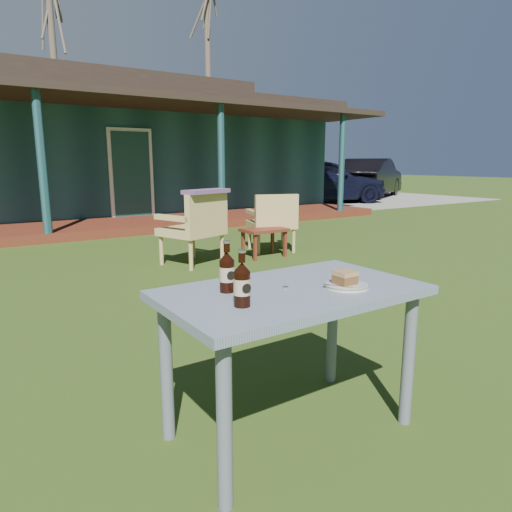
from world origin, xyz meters
TOP-DOWN VIEW (x-y plane):
  - ground at (0.00, 0.00)m, footprint 80.00×80.00m
  - pavilion at (-0.00, 9.39)m, footprint 15.80×8.30m
  - gravel_strip at (10.50, 8.50)m, footprint 9.00×6.00m
  - tree_mid at (3.00, 18.50)m, footprint 0.28×0.28m
  - tree_right at (9.50, 17.00)m, footprint 0.28×0.28m
  - car_near at (8.67, 7.98)m, footprint 4.53×2.75m
  - car_far at (12.00, 8.91)m, footprint 4.57×3.41m
  - cafe_table at (0.00, -1.60)m, footprint 1.20×0.70m
  - plate at (0.22, -1.73)m, footprint 0.20×0.20m
  - cake_slice at (0.22, -1.72)m, footprint 0.09×0.09m
  - fork at (0.16, -1.74)m, footprint 0.08×0.13m
  - cola_bottle_near at (-0.28, -1.49)m, footprint 0.07×0.07m
  - cola_bottle_far at (-0.33, -1.70)m, footprint 0.07×0.07m
  - bottle_cap at (-0.03, -1.59)m, footprint 0.03×0.03m
  - armchair_left at (1.30, 2.00)m, footprint 0.85×0.83m
  - armchair_right at (2.61, 2.17)m, footprint 0.78×0.76m
  - floral_throw at (1.36, 1.83)m, footprint 0.69×0.42m
  - side_table at (2.28, 1.92)m, footprint 0.60×0.40m

SIDE VIEW (x-z plane):
  - ground at x=0.00m, z-range 0.00..0.00m
  - gravel_strip at x=10.50m, z-range 0.00..0.02m
  - side_table at x=2.28m, z-range 0.14..0.54m
  - armchair_right at x=2.61m, z-range 0.05..0.90m
  - armchair_left at x=1.30m, z-range 0.06..0.98m
  - cafe_table at x=0.00m, z-range 0.26..0.98m
  - car_near at x=8.67m, z-range 0.00..1.44m
  - car_far at x=12.00m, z-range 0.00..1.44m
  - bottle_cap at x=-0.03m, z-range 0.72..0.73m
  - plate at x=0.22m, z-range 0.72..0.74m
  - fork at x=0.16m, z-range 0.73..0.74m
  - cake_slice at x=0.22m, z-range 0.73..0.80m
  - cola_bottle_far at x=-0.33m, z-range 0.70..0.93m
  - cola_bottle_near at x=-0.28m, z-range 0.70..0.93m
  - floral_throw at x=1.36m, z-range 0.92..0.97m
  - pavilion at x=0.00m, z-range -0.12..3.33m
  - tree_mid at x=3.00m, z-range 0.00..9.50m
  - tree_right at x=9.50m, z-range 0.00..11.00m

